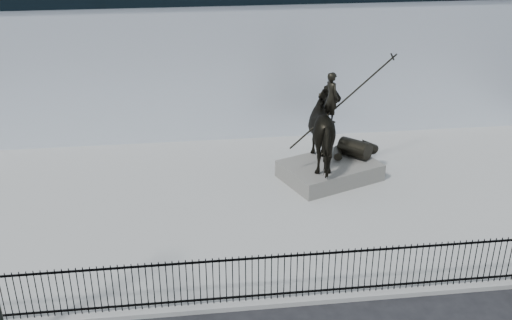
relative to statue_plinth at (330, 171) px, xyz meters
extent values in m
cube|color=gray|center=(-3.41, -1.51, -0.41)|extent=(30.00, 12.00, 0.15)
cube|color=silver|center=(-3.41, 11.49, 4.01)|extent=(44.00, 14.00, 9.00)
cube|color=black|center=(-3.41, -7.26, -0.19)|extent=(22.00, 0.05, 0.05)
cube|color=black|center=(-3.41, -7.26, 1.06)|extent=(22.00, 0.05, 0.05)
cube|color=black|center=(-3.41, -7.26, 0.41)|extent=(22.00, 0.03, 1.50)
cube|color=#63605A|center=(0.00, 0.00, 0.00)|extent=(4.25, 3.62, 0.67)
imported|color=black|center=(0.00, 0.00, 1.77)|extent=(3.30, 3.53, 2.86)
imported|color=black|center=(-0.10, -0.04, 3.08)|extent=(0.69, 0.83, 1.94)
cylinder|color=black|center=(0.37, 0.14, 2.78)|extent=(4.31, 1.75, 2.91)
camera|label=1|loc=(-5.56, -20.81, 10.33)|focal=42.00mm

